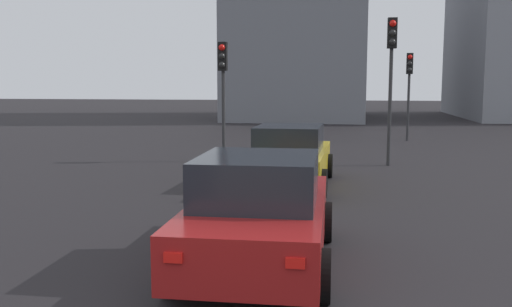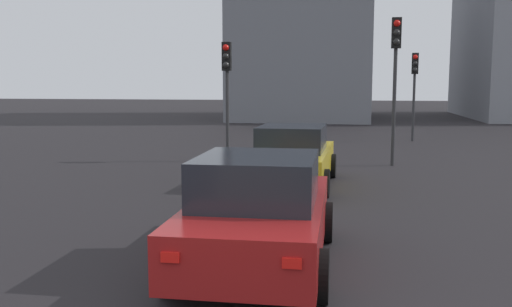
% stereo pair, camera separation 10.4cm
% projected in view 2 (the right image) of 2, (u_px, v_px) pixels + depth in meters
% --- Properties ---
extents(car_yellow_lead, '(4.37, 2.04, 1.50)m').
position_uv_depth(car_yellow_lead, '(293.00, 157.00, 13.55)').
color(car_yellow_lead, gold).
rests_on(car_yellow_lead, ground_plane).
extents(car_red_second, '(4.11, 2.03, 1.56)m').
position_uv_depth(car_red_second, '(259.00, 213.00, 7.58)').
color(car_red_second, maroon).
rests_on(car_red_second, ground_plane).
extents(traffic_light_near_left, '(0.32, 0.28, 4.46)m').
position_uv_depth(traffic_light_near_left, '(396.00, 61.00, 16.52)').
color(traffic_light_near_left, '#2D2D30').
rests_on(traffic_light_near_left, ground_plane).
extents(traffic_light_near_right, '(0.32, 0.28, 3.81)m').
position_uv_depth(traffic_light_near_right, '(227.00, 76.00, 17.54)').
color(traffic_light_near_right, '#2D2D30').
rests_on(traffic_light_near_right, ground_plane).
extents(traffic_light_far_left, '(0.32, 0.30, 3.82)m').
position_uv_depth(traffic_light_far_left, '(415.00, 78.00, 23.85)').
color(traffic_light_far_left, '#2D2D30').
rests_on(traffic_light_far_left, ground_plane).
extents(building_facade_center, '(13.38, 9.32, 15.30)m').
position_uv_depth(building_facade_center, '(305.00, 13.00, 40.21)').
color(building_facade_center, slate).
rests_on(building_facade_center, ground_plane).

